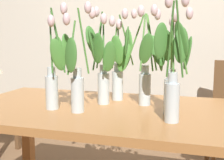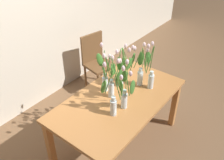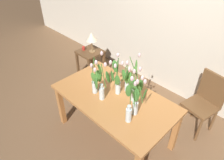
{
  "view_description": "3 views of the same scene",
  "coord_description": "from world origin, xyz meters",
  "px_view_note": "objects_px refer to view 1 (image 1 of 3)",
  "views": [
    {
      "loc": [
        0.52,
        -1.54,
        1.13
      ],
      "look_at": [
        0.05,
        0.0,
        0.9
      ],
      "focal_mm": 47.96,
      "sensor_mm": 36.0,
      "label": 1
    },
    {
      "loc": [
        -1.77,
        -1.27,
        2.49
      ],
      "look_at": [
        -0.06,
        0.05,
        1.0
      ],
      "focal_mm": 39.45,
      "sensor_mm": 36.0,
      "label": 2
    },
    {
      "loc": [
        1.4,
        -1.45,
        2.53
      ],
      "look_at": [
        -0.05,
        0.01,
        0.98
      ],
      "focal_mm": 33.33,
      "sensor_mm": 36.0,
      "label": 3
    }
  ],
  "objects_px": {
    "tulip_vase_2": "(79,77)",
    "tulip_vase_6": "(174,73)",
    "dining_table": "(103,123)",
    "tulip_vase_5": "(102,68)",
    "tulip_vase_0": "(120,67)",
    "tulip_vase_1": "(172,78)",
    "tulip_vase_3": "(146,65)",
    "tulip_vase_4": "(56,71)"
  },
  "relations": [
    {
      "from": "tulip_vase_3",
      "to": "tulip_vase_2",
      "type": "bearing_deg",
      "value": -140.76
    },
    {
      "from": "tulip_vase_0",
      "to": "tulip_vase_6",
      "type": "distance_m",
      "value": 0.42
    },
    {
      "from": "tulip_vase_0",
      "to": "tulip_vase_3",
      "type": "distance_m",
      "value": 0.21
    },
    {
      "from": "dining_table",
      "to": "tulip_vase_5",
      "type": "xyz_separation_m",
      "value": [
        -0.03,
        0.07,
        0.3
      ]
    },
    {
      "from": "tulip_vase_2",
      "to": "tulip_vase_6",
      "type": "xyz_separation_m",
      "value": [
        0.47,
        0.11,
        0.03
      ]
    },
    {
      "from": "tulip_vase_0",
      "to": "tulip_vase_3",
      "type": "xyz_separation_m",
      "value": [
        0.18,
        -0.11,
        0.03
      ]
    },
    {
      "from": "dining_table",
      "to": "tulip_vase_1",
      "type": "relative_size",
      "value": 2.76
    },
    {
      "from": "tulip_vase_0",
      "to": "tulip_vase_1",
      "type": "distance_m",
      "value": 0.51
    },
    {
      "from": "dining_table",
      "to": "tulip_vase_1",
      "type": "bearing_deg",
      "value": -22.01
    },
    {
      "from": "tulip_vase_6",
      "to": "dining_table",
      "type": "bearing_deg",
      "value": 175.44
    },
    {
      "from": "tulip_vase_1",
      "to": "tulip_vase_2",
      "type": "distance_m",
      "value": 0.47
    },
    {
      "from": "tulip_vase_4",
      "to": "tulip_vase_5",
      "type": "relative_size",
      "value": 1.03
    },
    {
      "from": "tulip_vase_0",
      "to": "tulip_vase_2",
      "type": "bearing_deg",
      "value": -109.03
    },
    {
      "from": "tulip_vase_2",
      "to": "tulip_vase_4",
      "type": "xyz_separation_m",
      "value": [
        -0.15,
        0.03,
        0.02
      ]
    },
    {
      "from": "tulip_vase_6",
      "to": "tulip_vase_3",
      "type": "bearing_deg",
      "value": 141.62
    },
    {
      "from": "tulip_vase_5",
      "to": "tulip_vase_6",
      "type": "relative_size",
      "value": 1.06
    },
    {
      "from": "tulip_vase_2",
      "to": "tulip_vase_6",
      "type": "bearing_deg",
      "value": 13.56
    },
    {
      "from": "tulip_vase_2",
      "to": "tulip_vase_5",
      "type": "xyz_separation_m",
      "value": [
        0.05,
        0.21,
        0.03
      ]
    },
    {
      "from": "dining_table",
      "to": "tulip_vase_3",
      "type": "xyz_separation_m",
      "value": [
        0.22,
        0.1,
        0.32
      ]
    },
    {
      "from": "tulip_vase_4",
      "to": "tulip_vase_5",
      "type": "height_order",
      "value": "tulip_vase_4"
    },
    {
      "from": "tulip_vase_3",
      "to": "tulip_vase_5",
      "type": "distance_m",
      "value": 0.25
    },
    {
      "from": "tulip_vase_0",
      "to": "tulip_vase_4",
      "type": "bearing_deg",
      "value": -130.18
    },
    {
      "from": "tulip_vase_2",
      "to": "tulip_vase_6",
      "type": "distance_m",
      "value": 0.48
    },
    {
      "from": "tulip_vase_1",
      "to": "tulip_vase_6",
      "type": "relative_size",
      "value": 1.09
    },
    {
      "from": "tulip_vase_4",
      "to": "tulip_vase_6",
      "type": "relative_size",
      "value": 1.09
    },
    {
      "from": "tulip_vase_4",
      "to": "dining_table",
      "type": "bearing_deg",
      "value": 25.38
    },
    {
      "from": "tulip_vase_6",
      "to": "tulip_vase_1",
      "type": "bearing_deg",
      "value": -87.57
    },
    {
      "from": "tulip_vase_1",
      "to": "tulip_vase_5",
      "type": "bearing_deg",
      "value": 151.76
    },
    {
      "from": "tulip_vase_3",
      "to": "tulip_vase_6",
      "type": "height_order",
      "value": "tulip_vase_3"
    },
    {
      "from": "tulip_vase_0",
      "to": "tulip_vase_4",
      "type": "height_order",
      "value": "tulip_vase_4"
    },
    {
      "from": "tulip_vase_0",
      "to": "dining_table",
      "type": "bearing_deg",
      "value": -100.88
    },
    {
      "from": "dining_table",
      "to": "tulip_vase_5",
      "type": "distance_m",
      "value": 0.31
    },
    {
      "from": "dining_table",
      "to": "tulip_vase_4",
      "type": "height_order",
      "value": "tulip_vase_4"
    },
    {
      "from": "dining_table",
      "to": "tulip_vase_0",
      "type": "xyz_separation_m",
      "value": [
        0.04,
        0.21,
        0.3
      ]
    },
    {
      "from": "tulip_vase_5",
      "to": "tulip_vase_6",
      "type": "height_order",
      "value": "tulip_vase_5"
    },
    {
      "from": "tulip_vase_4",
      "to": "tulip_vase_3",
      "type": "bearing_deg",
      "value": 25.17
    },
    {
      "from": "tulip_vase_1",
      "to": "tulip_vase_6",
      "type": "xyz_separation_m",
      "value": [
        -0.01,
        0.13,
        0.01
      ]
    },
    {
      "from": "tulip_vase_3",
      "to": "tulip_vase_5",
      "type": "xyz_separation_m",
      "value": [
        -0.25,
        -0.03,
        -0.02
      ]
    },
    {
      "from": "tulip_vase_4",
      "to": "tulip_vase_2",
      "type": "bearing_deg",
      "value": -13.42
    },
    {
      "from": "dining_table",
      "to": "tulip_vase_6",
      "type": "height_order",
      "value": "tulip_vase_6"
    },
    {
      "from": "tulip_vase_1",
      "to": "tulip_vase_4",
      "type": "relative_size",
      "value": 1.0
    },
    {
      "from": "tulip_vase_3",
      "to": "tulip_vase_6",
      "type": "xyz_separation_m",
      "value": [
        0.17,
        -0.13,
        -0.02
      ]
    }
  ]
}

